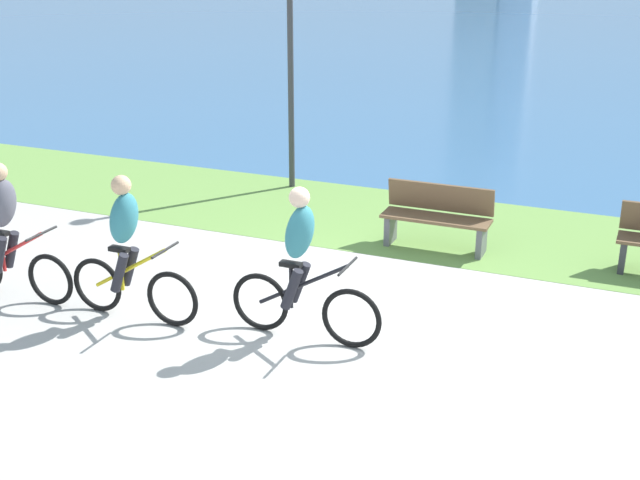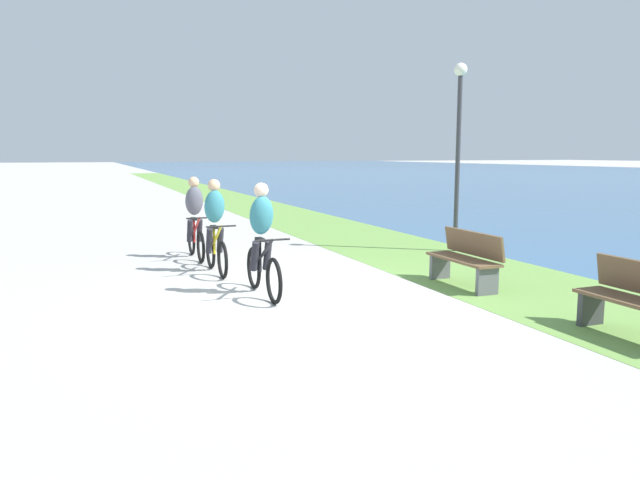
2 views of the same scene
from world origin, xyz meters
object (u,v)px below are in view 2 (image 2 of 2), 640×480
(bench_near_path, at_px, (640,301))
(lamppost_tall, at_px, (459,130))
(cyclist_trailing, at_px, (215,227))
(bench_far_along_path, at_px, (466,259))
(cyclist_lead, at_px, (262,241))
(cyclist_distant_rear, at_px, (195,218))

(bench_near_path, relative_size, lamppost_tall, 0.37)
(cyclist_trailing, height_order, bench_far_along_path, cyclist_trailing)
(cyclist_lead, relative_size, cyclist_distant_rear, 1.03)
(cyclist_lead, height_order, bench_near_path, cyclist_lead)
(cyclist_distant_rear, xyz_separation_m, lamppost_tall, (1.17, 5.52, 1.81))
(bench_far_along_path, relative_size, lamppost_tall, 0.37)
(cyclist_lead, xyz_separation_m, bench_near_path, (3.73, 3.44, -0.39))
(bench_near_path, bearing_deg, bench_far_along_path, -176.30)
(cyclist_trailing, relative_size, bench_near_path, 1.13)
(cyclist_lead, relative_size, bench_far_along_path, 1.16)
(bench_far_along_path, bearing_deg, cyclist_distant_rear, -139.83)
(cyclist_lead, relative_size, cyclist_trailing, 1.03)
(bench_far_along_path, xyz_separation_m, lamppost_tall, (-3.09, 1.92, 2.19))
(cyclist_distant_rear, distance_m, bench_near_path, 8.31)
(cyclist_trailing, distance_m, lamppost_tall, 5.76)
(bench_near_path, distance_m, bench_far_along_path, 3.12)
(cyclist_trailing, relative_size, bench_far_along_path, 1.13)
(cyclist_distant_rear, bearing_deg, cyclist_trailing, 2.35)
(cyclist_lead, distance_m, lamppost_tall, 5.99)
(cyclist_trailing, distance_m, cyclist_distant_rear, 1.66)
(bench_far_along_path, bearing_deg, lamppost_tall, 148.20)
(bench_near_path, xyz_separation_m, bench_far_along_path, (-3.11, -0.20, 0.00))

